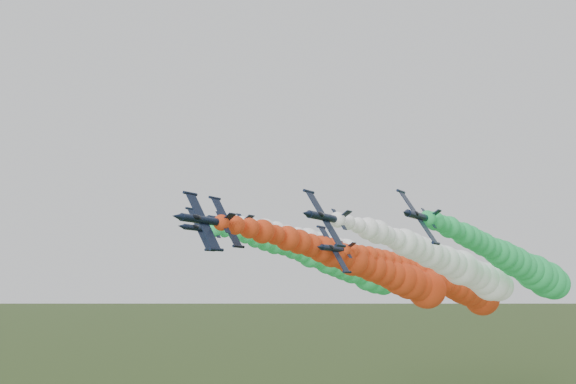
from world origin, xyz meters
name	(u,v)px	position (x,y,z in m)	size (l,w,h in m)	color
jet_lead	(383,272)	(2.36, 39.90, 33.85)	(14.06, 71.96, 17.43)	black
jet_inner_left	(383,268)	(-2.63, 50.87, 35.01)	(14.18, 72.08, 17.55)	black
jet_inner_right	(460,268)	(14.16, 50.52, 34.72)	(13.27, 71.17, 16.64)	black
jet_outer_left	(343,267)	(-16.77, 59.25, 35.64)	(13.29, 71.19, 16.66)	black
jet_outer_right	(524,267)	(23.83, 62.02, 35.01)	(13.57, 71.48, 16.94)	black
jet_trail	(451,285)	(6.14, 68.94, 31.43)	(14.23, 72.14, 17.61)	black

